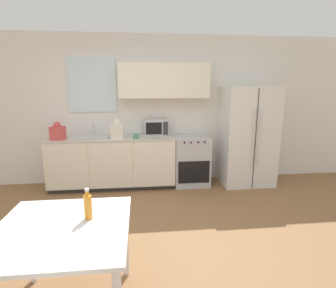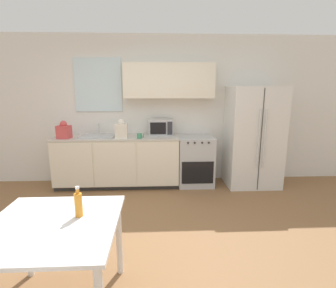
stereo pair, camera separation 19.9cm
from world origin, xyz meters
The scene contains 12 objects.
ground_plane centered at (0.00, 0.00, 0.00)m, with size 12.00×12.00×0.00m, color olive.
wall_back centered at (0.05, 2.12, 1.43)m, with size 12.00×0.38×2.70m.
kitchen_counter centered at (-0.48, 1.82, 0.46)m, with size 2.21×0.62×0.92m.
oven_range centered at (0.94, 1.82, 0.45)m, with size 0.63×0.61×0.90m.
refrigerator centered at (1.97, 1.77, 0.90)m, with size 0.93×0.74×1.79m.
kitchen_sink centered at (-0.82, 1.82, 0.93)m, with size 0.59×0.44×0.21m.
microwave centered at (0.31, 1.93, 1.06)m, with size 0.43×0.31×0.29m.
coffee_mug centered at (-0.06, 1.62, 0.96)m, with size 0.12×0.08×0.08m.
grocery_bag_0 centered at (-1.35, 1.68, 1.05)m, with size 0.24×0.21×0.30m.
grocery_bag_1 centered at (-0.37, 1.64, 1.06)m, with size 0.21×0.18×0.33m.
dining_table centered at (-0.57, -0.96, 0.67)m, with size 0.97×0.99×0.77m.
drink_bottle centered at (-0.40, -0.86, 0.88)m, with size 0.06×0.06×0.25m.
Camera 1 is at (0.01, -2.78, 1.77)m, focal length 28.00 mm.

